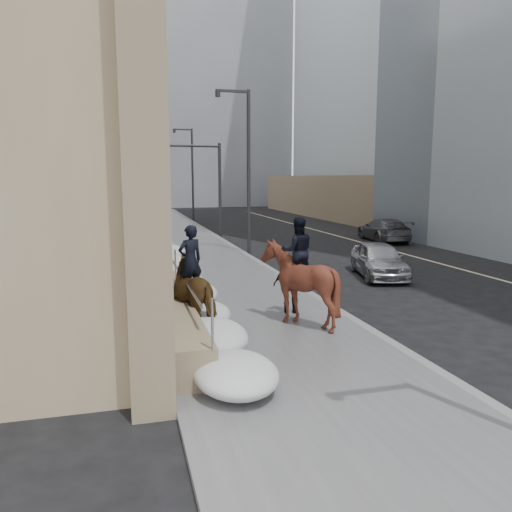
{
  "coord_description": "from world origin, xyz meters",
  "views": [
    {
      "loc": [
        -3.22,
        -10.14,
        3.83
      ],
      "look_at": [
        0.29,
        2.88,
        1.7
      ],
      "focal_mm": 35.0,
      "sensor_mm": 36.0,
      "label": 1
    }
  ],
  "objects_px": {
    "mounted_horse_left": "(198,291)",
    "pedestrian": "(290,285)",
    "mounted_horse_right": "(299,279)",
    "car_silver": "(379,259)",
    "car_grey": "(384,230)"
  },
  "relations": [
    {
      "from": "mounted_horse_left",
      "to": "pedestrian",
      "type": "distance_m",
      "value": 2.91
    },
    {
      "from": "mounted_horse_right",
      "to": "mounted_horse_left",
      "type": "bearing_deg",
      "value": 7.69
    },
    {
      "from": "mounted_horse_left",
      "to": "car_silver",
      "type": "bearing_deg",
      "value": -167.2
    },
    {
      "from": "mounted_horse_left",
      "to": "car_grey",
      "type": "distance_m",
      "value": 20.47
    },
    {
      "from": "pedestrian",
      "to": "car_grey",
      "type": "bearing_deg",
      "value": 60.65
    },
    {
      "from": "mounted_horse_left",
      "to": "mounted_horse_right",
      "type": "xyz_separation_m",
      "value": [
        2.55,
        -0.04,
        0.16
      ]
    },
    {
      "from": "car_grey",
      "to": "mounted_horse_left",
      "type": "bearing_deg",
      "value": 55.95
    },
    {
      "from": "car_silver",
      "to": "car_grey",
      "type": "height_order",
      "value": "car_grey"
    },
    {
      "from": "car_silver",
      "to": "car_grey",
      "type": "distance_m",
      "value": 11.41
    },
    {
      "from": "mounted_horse_left",
      "to": "car_grey",
      "type": "height_order",
      "value": "mounted_horse_left"
    },
    {
      "from": "mounted_horse_right",
      "to": "car_silver",
      "type": "distance_m",
      "value": 7.65
    },
    {
      "from": "mounted_horse_right",
      "to": "car_silver",
      "type": "bearing_deg",
      "value": -125.39
    },
    {
      "from": "pedestrian",
      "to": "car_silver",
      "type": "xyz_separation_m",
      "value": [
        5.14,
        4.38,
        -0.21
      ]
    },
    {
      "from": "mounted_horse_right",
      "to": "car_silver",
      "type": "relative_size",
      "value": 0.67
    },
    {
      "from": "mounted_horse_right",
      "to": "pedestrian",
      "type": "bearing_deg",
      "value": -88.97
    }
  ]
}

